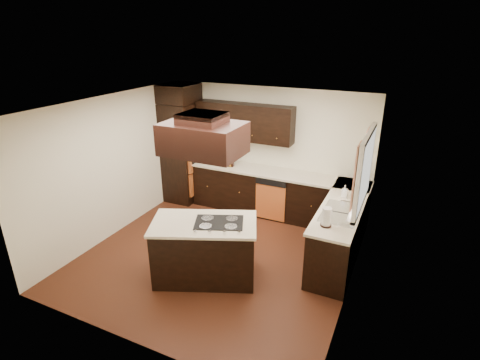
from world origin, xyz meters
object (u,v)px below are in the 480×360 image
at_px(oven_column, 182,153).
at_px(range_hood, 203,139).
at_px(spice_rack, 225,159).
at_px(island, 205,251).

bearing_deg(oven_column, range_hood, -50.26).
xyz_separation_m(oven_column, spice_rack, (1.03, -0.01, 0.01)).
bearing_deg(island, range_hood, 37.93).
relative_size(range_hood, spice_rack, 2.96).
distance_m(oven_column, spice_rack, 1.03).
bearing_deg(range_hood, spice_rack, 110.67).
xyz_separation_m(range_hood, spice_rack, (-0.85, 2.24, -1.09)).
height_order(range_hood, spice_rack, range_hood).
height_order(island, range_hood, range_hood).
xyz_separation_m(oven_column, range_hood, (1.88, -2.25, 1.10)).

